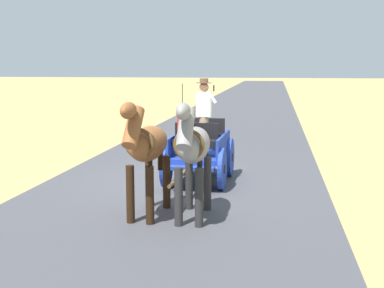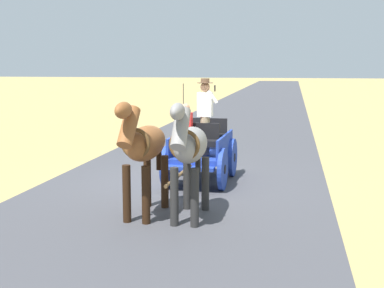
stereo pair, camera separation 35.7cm
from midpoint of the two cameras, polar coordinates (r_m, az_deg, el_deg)
name	(u,v)px [view 2 (the right image)]	position (r m, az deg, el deg)	size (l,w,h in m)	color
ground_plane	(186,182)	(12.56, 0.17, -4.18)	(200.00, 200.00, 0.00)	tan
road_surface	(186,181)	(12.56, 0.17, -4.17)	(6.70, 160.00, 0.01)	#424247
horse_drawn_carriage	(201,149)	(12.38, 1.82, -0.53)	(1.48, 4.51, 2.50)	#1E3899
horse_near_side	(189,148)	(9.28, 0.81, -0.47)	(0.56, 2.13, 2.21)	gray
horse_off_side	(144,147)	(9.50, -4.26, -0.28)	(0.66, 2.13, 2.21)	brown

